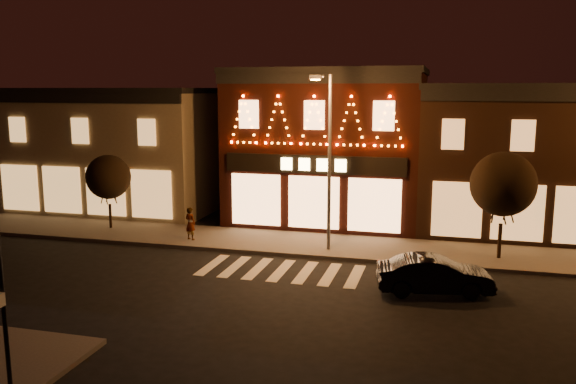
% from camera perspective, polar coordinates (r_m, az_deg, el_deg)
% --- Properties ---
extents(ground, '(120.00, 120.00, 0.00)m').
position_cam_1_polar(ground, '(20.47, -3.71, -10.82)').
color(ground, black).
rests_on(ground, ground).
extents(sidewalk_far, '(44.00, 4.00, 0.15)m').
position_cam_1_polar(sidewalk_far, '(27.40, 5.68, -5.29)').
color(sidewalk_far, '#47423D').
rests_on(sidewalk_far, ground).
extents(building_left, '(12.20, 8.28, 7.30)m').
position_cam_1_polar(building_left, '(37.58, -15.85, 4.08)').
color(building_left, '#786C55').
rests_on(building_left, ground).
extents(building_pulp, '(10.20, 8.34, 8.30)m').
position_cam_1_polar(building_pulp, '(32.83, 4.05, 4.52)').
color(building_pulp, '#33100B').
rests_on(building_pulp, ground).
extents(building_right_a, '(9.20, 8.28, 7.50)m').
position_cam_1_polar(building_right_a, '(32.46, 20.77, 3.12)').
color(building_right_a, black).
rests_on(building_right_a, ground).
extents(streetlamp_mid, '(0.67, 1.77, 7.71)m').
position_cam_1_polar(streetlamp_mid, '(25.65, 3.83, 4.16)').
color(streetlamp_mid, '#59595E').
rests_on(streetlamp_mid, sidewalk_far).
extents(tree_left, '(2.27, 2.27, 3.79)m').
position_cam_1_polar(tree_left, '(31.54, -16.96, 1.39)').
color(tree_left, black).
rests_on(tree_left, sidewalk_far).
extents(tree_right, '(2.71, 2.71, 4.54)m').
position_cam_1_polar(tree_right, '(26.20, 20.06, 0.71)').
color(tree_right, black).
rests_on(tree_right, sidewalk_far).
extents(dark_sedan, '(4.27, 2.18, 1.34)m').
position_cam_1_polar(dark_sedan, '(21.98, 13.96, -7.78)').
color(dark_sedan, black).
rests_on(dark_sedan, ground).
extents(pedestrian, '(0.66, 0.54, 1.57)m').
position_cam_1_polar(pedestrian, '(28.47, -9.40, -3.02)').
color(pedestrian, gray).
rests_on(pedestrian, sidewalk_far).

